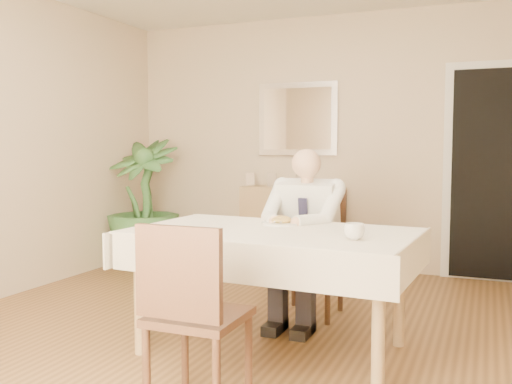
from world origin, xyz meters
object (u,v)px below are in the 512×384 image
at_px(chair_far, 313,244).
at_px(coffee_mug, 354,231).
at_px(chair_near, 191,306).
at_px(potted_palm, 143,202).
at_px(dining_table, 272,243).
at_px(seated_man, 302,227).
at_px(sideboard, 292,227).

relative_size(chair_far, coffee_mug, 8.18).
bearing_deg(chair_near, potted_palm, 126.90).
height_order(chair_far, coffee_mug, chair_far).
relative_size(dining_table, seated_man, 1.43).
bearing_deg(chair_near, dining_table, 85.90).
distance_m(dining_table, sideboard, 2.45).
relative_size(chair_far, chair_near, 1.02).
bearing_deg(chair_far, chair_near, -94.48).
bearing_deg(coffee_mug, chair_near, -128.91).
bearing_deg(potted_palm, chair_far, -24.28).
height_order(chair_near, sideboard, chair_near).
height_order(chair_near, seated_man, seated_man).
height_order(chair_near, potted_palm, potted_palm).
bearing_deg(chair_far, sideboard, 111.93).
distance_m(chair_near, sideboard, 3.32).
relative_size(chair_far, sideboard, 0.88).
height_order(sideboard, potted_palm, potted_palm).
xyz_separation_m(chair_far, potted_palm, (-2.16, 0.98, 0.15)).
relative_size(chair_far, seated_man, 0.75).
bearing_deg(potted_palm, coffee_mug, -36.88).
bearing_deg(chair_far, dining_table, -92.45).
relative_size(chair_near, coffee_mug, 7.99).
relative_size(seated_man, coffee_mug, 10.95).
xyz_separation_m(sideboard, potted_palm, (-1.50, -0.48, 0.25)).
bearing_deg(sideboard, potted_palm, -159.17).
bearing_deg(seated_man, potted_palm, 149.64).
xyz_separation_m(chair_near, potted_palm, (-2.10, 2.78, 0.16)).
xyz_separation_m(chair_far, chair_near, (-0.06, -1.81, -0.01)).
xyz_separation_m(chair_far, coffee_mug, (0.54, -1.05, 0.27)).
distance_m(seated_man, coffee_mug, 0.94).
bearing_deg(seated_man, chair_far, 90.00).
bearing_deg(seated_man, sideboard, 110.70).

